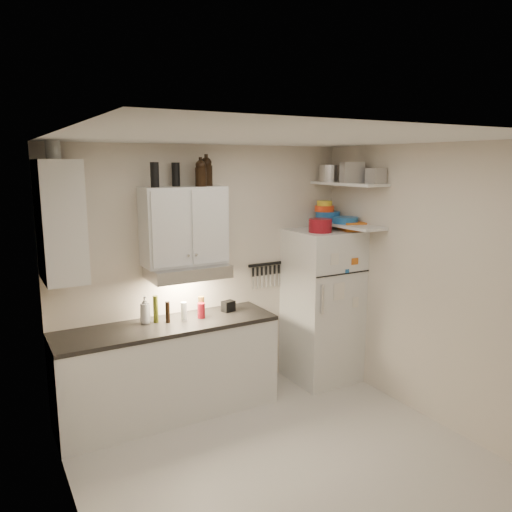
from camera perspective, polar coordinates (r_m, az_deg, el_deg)
floor at (r=4.47m, az=3.14°, el=-22.35°), size 3.20×3.00×0.02m
ceiling at (r=3.76m, az=3.56°, el=13.46°), size 3.20×3.00×0.02m
back_wall at (r=5.21m, az=-5.72°, el=-1.88°), size 3.20×0.02×2.60m
left_wall at (r=3.37m, az=-20.68°, el=-9.57°), size 0.02×3.00×2.60m
right_wall at (r=4.95m, az=19.21°, el=-3.08°), size 0.02×3.00×2.60m
base_cabinet at (r=5.01m, az=-9.96°, el=-12.88°), size 2.10×0.60×0.88m
countertop at (r=4.84m, az=-10.13°, el=-7.88°), size 2.10×0.62×0.04m
upper_cabinet at (r=4.85m, az=-8.24°, el=3.43°), size 0.80×0.33×0.75m
side_cabinet at (r=4.41m, az=-21.49°, el=3.74°), size 0.33×0.55×1.00m
range_hood at (r=4.86m, az=-7.82°, el=-1.74°), size 0.76×0.46×0.12m
fridge at (r=5.65m, az=7.58°, el=-5.64°), size 0.70×0.68×1.70m
shelf_hi at (r=5.45m, az=10.49°, el=8.11°), size 0.30×0.95×0.03m
shelf_lo at (r=5.48m, az=10.34°, el=3.51°), size 0.30×0.95×0.03m
knife_strip at (r=5.50m, az=1.07°, el=-0.95°), size 0.42×0.02×0.03m
dutch_oven at (r=5.29m, az=7.36°, el=3.48°), size 0.33×0.33×0.14m
book_stack at (r=5.51m, az=10.90°, el=3.39°), size 0.30×0.34×0.09m
spice_jar at (r=5.43m, az=8.34°, el=3.41°), size 0.07×0.07×0.10m
stock_pot at (r=5.68m, az=8.50°, el=9.35°), size 0.33×0.33×0.18m
tin_a at (r=5.38m, az=10.91°, el=9.37°), size 0.27×0.26×0.21m
tin_b at (r=5.22m, az=13.55°, el=8.90°), size 0.16×0.16×0.15m
bowl_teal at (r=5.67m, az=8.19°, el=4.52°), size 0.27×0.27×0.11m
bowl_orange at (r=5.65m, az=7.82°, el=5.40°), size 0.22×0.22×0.07m
bowl_yellow at (r=5.65m, az=7.84°, el=6.00°), size 0.17×0.17×0.05m
plates at (r=5.50m, az=10.18°, el=4.06°), size 0.30×0.30×0.07m
growler_a at (r=4.80m, az=-6.34°, el=9.42°), size 0.14×0.14×0.25m
growler_b at (r=4.92m, az=-5.70°, el=9.62°), size 0.16×0.16×0.28m
thermos_a at (r=4.85m, az=-9.15°, el=9.18°), size 0.09×0.09×0.22m
thermos_b at (r=4.68m, az=-11.51°, el=9.08°), size 0.09×0.09×0.23m
side_jar at (r=4.45m, az=-22.20°, el=11.21°), size 0.15×0.15×0.16m
soap_bottle at (r=4.85m, az=-12.58°, el=-5.84°), size 0.11×0.12×0.30m
pepper_mill at (r=5.00m, az=-6.27°, el=-5.73°), size 0.07×0.07×0.20m
oil_bottle at (r=4.87m, az=-11.39°, el=-5.97°), size 0.06×0.06×0.26m
vinegar_bottle at (r=4.84m, az=-10.06°, el=-6.33°), size 0.05×0.05×0.21m
clear_bottle at (r=4.89m, az=-8.24°, el=-6.26°), size 0.07×0.07×0.18m
red_jar at (r=4.94m, az=-6.28°, el=-6.22°), size 0.09×0.09×0.15m
caddy at (r=5.15m, az=-3.19°, el=-5.74°), size 0.14×0.12×0.11m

